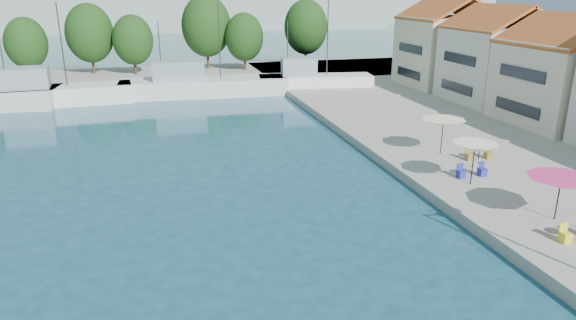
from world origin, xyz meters
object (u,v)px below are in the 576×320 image
object	(u,v)px
trawler_02	(47,94)
umbrella_cream	(443,123)
trawler_03	(200,85)
umbrella_white	(475,147)
trawler_04	(313,82)
umbrella_pink	(561,183)

from	to	relation	value
trawler_02	umbrella_cream	bearing A→B (deg)	-46.76
trawler_02	trawler_03	size ratio (longest dim) A/B	0.86
trawler_02	umbrella_white	xyz separation A→B (m)	(26.85, -31.49, 1.69)
trawler_04	umbrella_white	xyz separation A→B (m)	(-0.78, -31.57, 1.69)
umbrella_white	umbrella_cream	size ratio (longest dim) A/B	0.89
trawler_02	umbrella_cream	distance (m)	38.42
trawler_03	umbrella_pink	bearing A→B (deg)	-67.73
trawler_02	trawler_04	size ratio (longest dim) A/B	1.19
trawler_04	umbrella_cream	xyz separation A→B (m)	(0.58, -26.11, 1.63)
trawler_02	umbrella_cream	xyz separation A→B (m)	(28.21, -26.04, 1.63)
trawler_04	umbrella_cream	distance (m)	26.17
umbrella_cream	trawler_02	bearing A→B (deg)	137.29
trawler_02	trawler_03	distance (m)	15.21
trawler_04	umbrella_pink	world-z (taller)	trawler_04
umbrella_white	trawler_02	bearing A→B (deg)	130.45
trawler_03	trawler_02	bearing A→B (deg)	-172.64
trawler_02	umbrella_cream	size ratio (longest dim) A/B	5.38
umbrella_pink	trawler_03	bearing A→B (deg)	108.81
trawler_02	umbrella_white	bearing A→B (deg)	-53.60
trawler_03	trawler_04	bearing A→B (deg)	-0.95
umbrella_white	trawler_04	bearing A→B (deg)	88.58
trawler_04	trawler_03	bearing A→B (deg)	-175.91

